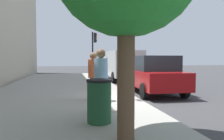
{
  "coord_description": "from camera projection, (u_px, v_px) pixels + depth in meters",
  "views": [
    {
      "loc": [
        -7.81,
        2.55,
        1.64
      ],
      "look_at": [
        -0.2,
        1.0,
        1.22
      ],
      "focal_mm": 33.95,
      "sensor_mm": 36.0,
      "label": 1
    }
  ],
  "objects": [
    {
      "name": "pedestrian_at_meter",
      "position": [
        93.0,
        72.0,
        7.48
      ],
      "size": [
        0.52,
        0.37,
        1.72
      ],
      "rotation": [
        0.0,
        0.0,
        -1.4
      ],
      "color": "#47474C",
      "rests_on": "sidewalk_slab"
    },
    {
      "name": "sidewalk_slab",
      "position": [
        57.0,
        102.0,
        7.63
      ],
      "size": [
        28.0,
        6.0,
        0.15
      ],
      "primitive_type": "cube",
      "color": "gray",
      "rests_on": "ground_plane"
    },
    {
      "name": "pedestrian_bystander",
      "position": [
        101.0,
        75.0,
        5.91
      ],
      "size": [
        0.38,
        0.47,
        1.76
      ],
      "rotation": [
        0.0,
        0.0,
        -0.59
      ],
      "color": "#191E4C",
      "rests_on": "sidewalk_slab"
    },
    {
      "name": "parked_sedan_near",
      "position": [
        153.0,
        74.0,
        10.02
      ],
      "size": [
        4.47,
        2.1,
        1.77
      ],
      "color": "maroon",
      "rests_on": "ground_plane"
    },
    {
      "name": "ground_plane",
      "position": [
        136.0,
        101.0,
        8.23
      ],
      "size": [
        80.0,
        80.0,
        0.0
      ],
      "primitive_type": "plane",
      "color": "#38383A",
      "rests_on": "ground"
    },
    {
      "name": "parking_meter",
      "position": [
        124.0,
        72.0,
        7.62
      ],
      "size": [
        0.36,
        0.12,
        1.41
      ],
      "color": "gray",
      "rests_on": "sidewalk_slab"
    },
    {
      "name": "parked_van_far",
      "position": [
        122.0,
        64.0,
        15.94
      ],
      "size": [
        5.23,
        2.18,
        2.18
      ],
      "color": "silver",
      "rests_on": "ground_plane"
    },
    {
      "name": "traffic_signal",
      "position": [
        94.0,
        47.0,
        16.78
      ],
      "size": [
        0.24,
        0.44,
        3.6
      ],
      "color": "black",
      "rests_on": "sidewalk_slab"
    },
    {
      "name": "trash_bin",
      "position": [
        99.0,
        101.0,
        4.91
      ],
      "size": [
        0.59,
        0.59,
        1.01
      ],
      "color": "#1E4C2D",
      "rests_on": "sidewalk_slab"
    }
  ]
}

